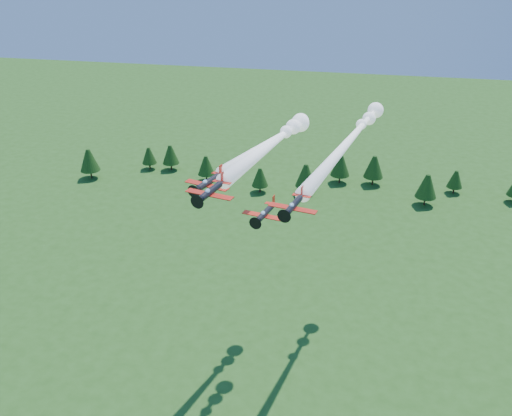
% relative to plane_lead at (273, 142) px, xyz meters
% --- Properties ---
extents(ground, '(600.00, 600.00, 0.00)m').
position_rel_plane_lead_xyz_m(ground, '(-1.77, -15.58, -51.31)').
color(ground, '#275119').
rests_on(ground, ground).
extents(plane_lead, '(14.56, 42.28, 3.70)m').
position_rel_plane_lead_xyz_m(plane_lead, '(0.00, 0.00, 0.00)').
color(plane_lead, black).
rests_on(plane_lead, ground).
extents(plane_left, '(17.60, 42.30, 3.70)m').
position_rel_plane_lead_xyz_m(plane_left, '(-1.71, 10.21, -3.34)').
color(plane_left, black).
rests_on(plane_left, ground).
extents(plane_right, '(17.68, 60.15, 3.70)m').
position_rel_plane_lead_xyz_m(plane_right, '(13.71, 13.33, -3.06)').
color(plane_right, black).
rests_on(plane_right, ground).
extents(plane_slot, '(8.20, 9.02, 2.86)m').
position_rel_plane_lead_xyz_m(plane_slot, '(0.36, -10.11, -9.67)').
color(plane_slot, black).
rests_on(plane_slot, ground).
extents(treeline, '(178.77, 22.31, 11.82)m').
position_rel_plane_lead_xyz_m(treeline, '(12.12, 95.31, -44.45)').
color(treeline, '#382314').
rests_on(treeline, ground).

